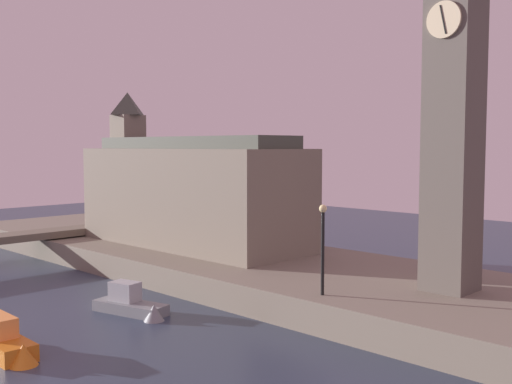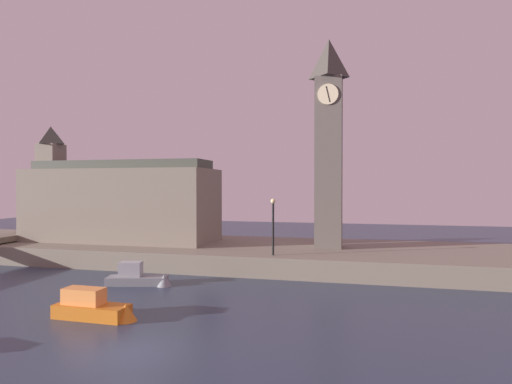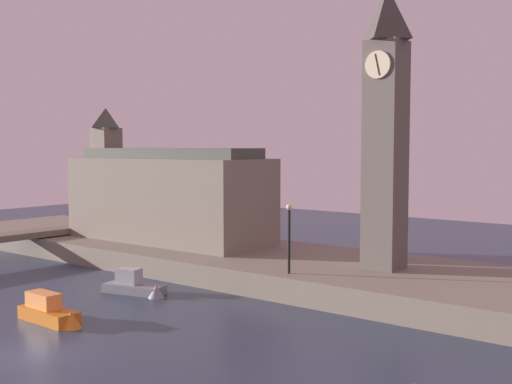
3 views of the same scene
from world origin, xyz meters
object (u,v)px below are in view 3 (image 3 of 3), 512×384
Objects in this scene: clock_tower at (386,125)px; boat_patrol_orange at (52,313)px; parliament_hall at (165,195)px; streetlamp at (289,231)px; boat_cruiser_grey at (138,287)px.

clock_tower reaches higher than boat_patrol_orange.
parliament_hall reaches higher than boat_patrol_orange.
streetlamp is 13.82m from boat_patrol_orange.
clock_tower is 0.98× the size of parliament_hall.
boat_cruiser_grey is at bearing 100.89° from boat_patrol_orange.
streetlamp is (-3.66, -4.89, -6.21)m from clock_tower.
clock_tower is at bearing 40.02° from boat_cruiser_grey.
parliament_hall is 3.67× the size of boat_cruiser_grey.
clock_tower is 4.13× the size of streetlamp.
boat_cruiser_grey is (-7.83, -4.75, -3.60)m from streetlamp.
parliament_hall is (-19.26, 0.07, -5.14)m from clock_tower.
streetlamp reaches higher than boat_patrol_orange.
clock_tower is 3.90× the size of boat_patrol_orange.
parliament_hall is at bearing 118.68° from boat_patrol_orange.
streetlamp is at bearing 31.25° from boat_cruiser_grey.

